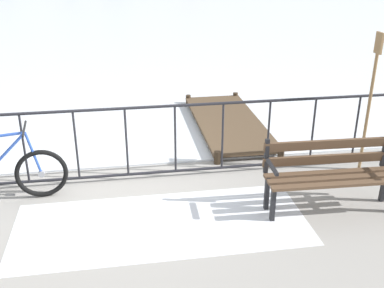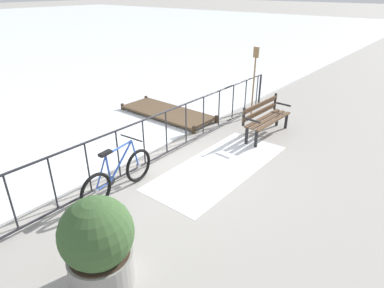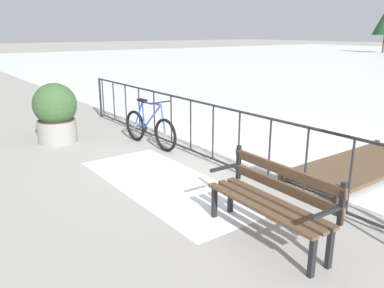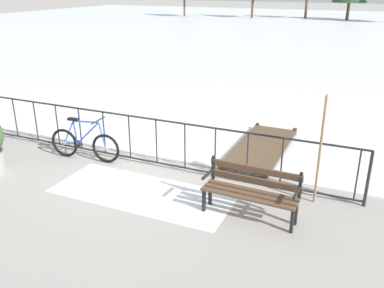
{
  "view_description": "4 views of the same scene",
  "coord_description": "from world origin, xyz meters",
  "px_view_note": "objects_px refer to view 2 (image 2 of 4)",
  "views": [
    {
      "loc": [
        0.28,
        -5.82,
        3.03
      ],
      "look_at": [
        1.22,
        -0.06,
        0.5
      ],
      "focal_mm": 43.38,
      "sensor_mm": 36.0,
      "label": 1
    },
    {
      "loc": [
        -4.37,
        -4.57,
        3.45
      ],
      "look_at": [
        0.27,
        -0.77,
        0.55
      ],
      "focal_mm": 30.67,
      "sensor_mm": 36.0,
      "label": 2
    },
    {
      "loc": [
        5.42,
        -4.21,
        2.28
      ],
      "look_at": [
        0.59,
        -0.65,
        0.53
      ],
      "focal_mm": 36.25,
      "sensor_mm": 36.0,
      "label": 3
    },
    {
      "loc": [
        4.37,
        -7.12,
        3.7
      ],
      "look_at": [
        1.27,
        -0.25,
        0.75
      ],
      "focal_mm": 38.77,
      "sensor_mm": 36.0,
      "label": 4
    }
  ],
  "objects_px": {
    "bicycle_near_railing": "(118,176)",
    "park_bench": "(265,116)",
    "oar_upright": "(254,78)",
    "planter_with_shrub": "(98,244)"
  },
  "relations": [
    {
      "from": "park_bench",
      "to": "oar_upright",
      "type": "height_order",
      "value": "oar_upright"
    },
    {
      "from": "bicycle_near_railing",
      "to": "planter_with_shrub",
      "type": "xyz_separation_m",
      "value": [
        -1.44,
        -1.43,
        0.27
      ]
    },
    {
      "from": "bicycle_near_railing",
      "to": "planter_with_shrub",
      "type": "height_order",
      "value": "planter_with_shrub"
    },
    {
      "from": "planter_with_shrub",
      "to": "oar_upright",
      "type": "bearing_deg",
      "value": 13.61
    },
    {
      "from": "bicycle_near_railing",
      "to": "park_bench",
      "type": "relative_size",
      "value": 1.06
    },
    {
      "from": "bicycle_near_railing",
      "to": "oar_upright",
      "type": "xyz_separation_m",
      "value": [
        4.97,
        0.12,
        0.77
      ]
    },
    {
      "from": "bicycle_near_railing",
      "to": "park_bench",
      "type": "xyz_separation_m",
      "value": [
        4.04,
        -0.77,
        0.14
      ]
    },
    {
      "from": "planter_with_shrub",
      "to": "bicycle_near_railing",
      "type": "bearing_deg",
      "value": 44.72
    },
    {
      "from": "park_bench",
      "to": "oar_upright",
      "type": "bearing_deg",
      "value": 44.13
    },
    {
      "from": "park_bench",
      "to": "planter_with_shrub",
      "type": "bearing_deg",
      "value": -173.21
    }
  ]
}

